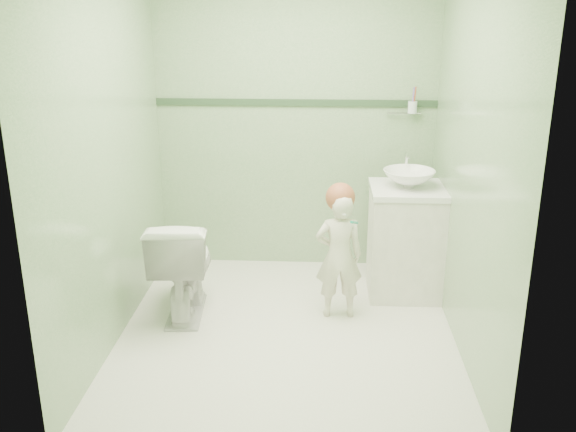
{
  "coord_description": "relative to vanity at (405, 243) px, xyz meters",
  "views": [
    {
      "loc": [
        0.21,
        -3.78,
        2.11
      ],
      "look_at": [
        0.0,
        0.15,
        0.78
      ],
      "focal_mm": 40.01,
      "sensor_mm": 36.0,
      "label": 1
    }
  ],
  "objects": [
    {
      "name": "hair_cap",
      "position": [
        -0.5,
        -0.37,
        0.46
      ],
      "size": [
        0.2,
        0.2,
        0.2
      ],
      "primitive_type": "sphere",
      "color": "#9D5234",
      "rests_on": "toddler"
    },
    {
      "name": "cup_holder",
      "position": [
        0.05,
        0.48,
        0.93
      ],
      "size": [
        0.26,
        0.07,
        0.21
      ],
      "color": "silver",
      "rests_on": "room_shell"
    },
    {
      "name": "faucet",
      "position": [
        0.0,
        0.19,
        0.57
      ],
      "size": [
        0.03,
        0.13,
        0.18
      ],
      "color": "silver",
      "rests_on": "counter"
    },
    {
      "name": "trim_stripe",
      "position": [
        -0.84,
        0.54,
        0.95
      ],
      "size": [
        2.2,
        0.02,
        0.05
      ],
      "primitive_type": "cube",
      "color": "#2B442B",
      "rests_on": "room_shell"
    },
    {
      "name": "vanity",
      "position": [
        0.0,
        0.0,
        0.0
      ],
      "size": [
        0.52,
        0.5,
        0.8
      ],
      "primitive_type": "cube",
      "color": "silver",
      "rests_on": "ground"
    },
    {
      "name": "teal_toothbrush",
      "position": [
        -0.42,
        -0.52,
        0.34
      ],
      "size": [
        0.11,
        0.14,
        0.08
      ],
      "color": "#12896B",
      "rests_on": "toddler"
    },
    {
      "name": "room_shell",
      "position": [
        -0.84,
        -0.7,
        0.8
      ],
      "size": [
        2.5,
        2.54,
        2.4
      ],
      "color": "#83AD7B",
      "rests_on": "ground"
    },
    {
      "name": "counter",
      "position": [
        0.0,
        0.0,
        0.41
      ],
      "size": [
        0.54,
        0.52,
        0.04
      ],
      "primitive_type": "cube",
      "color": "white",
      "rests_on": "vanity"
    },
    {
      "name": "toddler",
      "position": [
        -0.5,
        -0.4,
        0.05
      ],
      "size": [
        0.34,
        0.24,
        0.89
      ],
      "primitive_type": "imported",
      "rotation": [
        0.0,
        0.0,
        3.22
      ],
      "color": "beige",
      "rests_on": "ground"
    },
    {
      "name": "ground",
      "position": [
        -0.84,
        -0.7,
        -0.4
      ],
      "size": [
        2.5,
        2.5,
        0.0
      ],
      "primitive_type": "plane",
      "color": "white",
      "rests_on": "ground"
    },
    {
      "name": "toilet",
      "position": [
        -1.58,
        -0.42,
        -0.04
      ],
      "size": [
        0.45,
        0.74,
        0.73
      ],
      "primitive_type": "imported",
      "rotation": [
        0.0,
        0.0,
        3.21
      ],
      "color": "white",
      "rests_on": "ground"
    },
    {
      "name": "basin",
      "position": [
        0.0,
        0.0,
        0.49
      ],
      "size": [
        0.37,
        0.37,
        0.13
      ],
      "primitive_type": "imported",
      "color": "white",
      "rests_on": "counter"
    }
  ]
}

